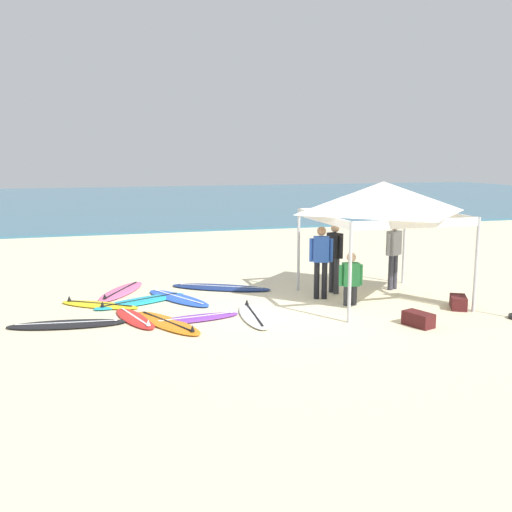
% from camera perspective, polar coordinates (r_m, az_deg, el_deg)
% --- Properties ---
extents(ground_plane, '(80.00, 80.00, 0.00)m').
position_cam_1_polar(ground_plane, '(12.51, 4.09, -5.57)').
color(ground_plane, beige).
extents(sea, '(80.00, 36.00, 0.10)m').
position_cam_1_polar(sea, '(43.30, -10.64, 5.41)').
color(sea, '#386B84').
rests_on(sea, ground).
extents(canopy_tent, '(3.06, 3.06, 2.75)m').
position_cam_1_polar(canopy_tent, '(13.43, 12.41, 5.65)').
color(canopy_tent, '#B7B7BC').
rests_on(canopy_tent, ground).
extents(surfboard_red, '(0.96, 1.87, 0.19)m').
position_cam_1_polar(surfboard_red, '(12.16, -11.83, -6.04)').
color(surfboard_red, red).
rests_on(surfboard_red, ground).
extents(surfboard_yellow, '(1.88, 1.49, 0.19)m').
position_cam_1_polar(surfboard_yellow, '(13.43, -15.20, -4.65)').
color(surfboard_yellow, yellow).
rests_on(surfboard_yellow, ground).
extents(surfboard_blue, '(1.53, 2.21, 0.19)m').
position_cam_1_polar(surfboard_blue, '(13.68, -7.71, -4.12)').
color(surfboard_blue, blue).
rests_on(surfboard_blue, ground).
extents(surfboard_purple, '(1.91, 0.76, 0.19)m').
position_cam_1_polar(surfboard_purple, '(11.99, -5.88, -6.10)').
color(surfboard_purple, purple).
rests_on(surfboard_purple, ground).
extents(surfboard_black, '(2.34, 0.88, 0.19)m').
position_cam_1_polar(surfboard_black, '(12.10, -18.10, -6.40)').
color(surfboard_black, black).
rests_on(surfboard_black, ground).
extents(surfboard_pink, '(1.53, 2.18, 0.19)m').
position_cam_1_polar(surfboard_pink, '(14.59, -13.15, -3.40)').
color(surfboard_pink, pink).
rests_on(surfboard_pink, ground).
extents(surfboard_cyan, '(2.35, 1.52, 0.19)m').
position_cam_1_polar(surfboard_cyan, '(13.54, -11.33, -4.37)').
color(surfboard_cyan, '#23B2CC').
rests_on(surfboard_cyan, ground).
extents(surfboard_orange, '(1.44, 2.21, 0.19)m').
position_cam_1_polar(surfboard_orange, '(11.73, -8.74, -6.53)').
color(surfboard_orange, orange).
rests_on(surfboard_orange, ground).
extents(surfboard_navy, '(2.58, 1.83, 0.19)m').
position_cam_1_polar(surfboard_navy, '(14.66, -3.53, -3.10)').
color(surfboard_navy, navy).
rests_on(surfboard_navy, ground).
extents(surfboard_white, '(0.70, 2.04, 0.19)m').
position_cam_1_polar(surfboard_white, '(12.10, -0.19, -5.90)').
color(surfboard_white, white).
rests_on(surfboard_white, ground).
extents(person_blue, '(0.52, 0.33, 1.71)m').
position_cam_1_polar(person_blue, '(13.52, 6.42, -0.14)').
color(person_blue, black).
rests_on(person_blue, ground).
extents(person_black, '(0.31, 0.53, 1.71)m').
position_cam_1_polar(person_black, '(14.14, 7.75, 0.28)').
color(person_black, '#2D2D33').
rests_on(person_black, ground).
extents(person_grey, '(0.50, 0.36, 1.71)m').
position_cam_1_polar(person_grey, '(14.79, 13.42, 0.52)').
color(person_grey, '#383842').
rests_on(person_grey, ground).
extents(person_green, '(0.55, 0.27, 1.20)m').
position_cam_1_polar(person_green, '(13.09, 9.32, -2.02)').
color(person_green, '#2D2D33').
rests_on(person_green, ground).
extents(gear_bag_near_tent, '(0.57, 0.68, 0.28)m').
position_cam_1_polar(gear_bag_near_tent, '(13.51, 19.31, -4.32)').
color(gear_bag_near_tent, '#4C1919').
rests_on(gear_bag_near_tent, ground).
extents(gear_bag_by_pole, '(0.50, 0.67, 0.28)m').
position_cam_1_polar(gear_bag_by_pole, '(11.91, 15.71, -6.02)').
color(gear_bag_by_pole, '#4C1919').
rests_on(gear_bag_by_pole, ground).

